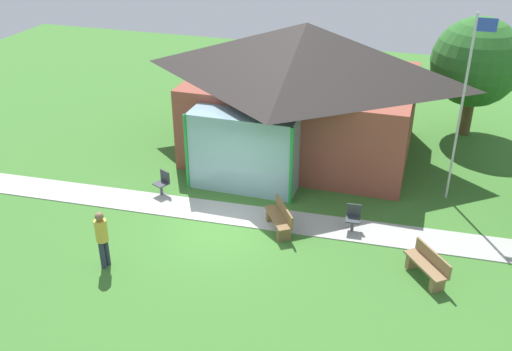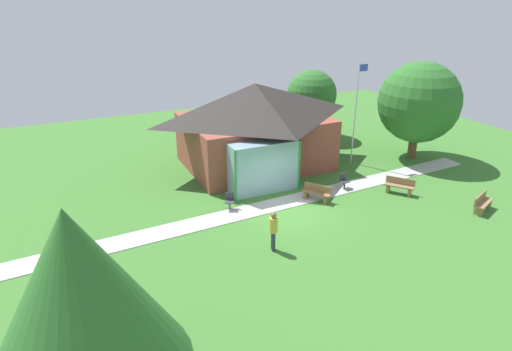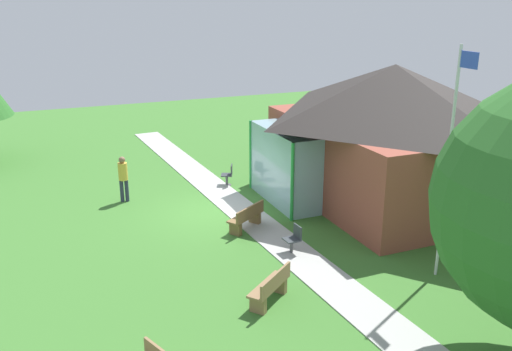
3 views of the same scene
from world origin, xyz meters
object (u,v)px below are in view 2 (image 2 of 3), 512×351
at_px(patio_chair_lawn_spare, 344,181).
at_px(tree_east_hedge, 419,102).
at_px(bench_mid_right, 399,186).
at_px(bench_rear_near_path, 317,193).
at_px(tree_behind_pavilion_right, 312,95).
at_px(bench_lawn_far_right, 482,203).
at_px(flagpole, 356,110).
at_px(pavilion, 255,124).
at_px(patio_chair_west, 230,201).
at_px(visitor_strolling_lawn, 273,228).
at_px(tree_lawn_corner, 79,297).

bearing_deg(patio_chair_lawn_spare, tree_east_hedge, -165.76).
distance_m(bench_mid_right, bench_rear_near_path, 4.57).
xyz_separation_m(bench_mid_right, tree_behind_pavilion_right, (1.03, 10.69, 2.68)).
xyz_separation_m(bench_mid_right, bench_lawn_far_right, (2.23, -3.28, 0.00)).
distance_m(bench_rear_near_path, patio_chair_lawn_spare, 2.24).
distance_m(flagpole, tree_east_hedge, 4.19).
xyz_separation_m(pavilion, patio_chair_west, (-3.64, -4.87, -2.21)).
xyz_separation_m(patio_chair_lawn_spare, tree_behind_pavilion_right, (3.32, 8.91, 2.67)).
relative_size(bench_mid_right, patio_chair_lawn_spare, 1.69).
bearing_deg(tree_behind_pavilion_right, patio_chair_lawn_spare, -110.44).
bearing_deg(bench_lawn_far_right, tree_behind_pavilion_right, -106.35).
distance_m(patio_chair_west, tree_east_hedge, 13.90).
distance_m(bench_rear_near_path, bench_lawn_far_right, 7.99).
xyz_separation_m(bench_rear_near_path, patio_chair_west, (-4.40, 0.96, 0.01)).
xyz_separation_m(pavilion, bench_rear_near_path, (0.76, -5.83, -2.22)).
relative_size(flagpole, bench_mid_right, 4.27).
bearing_deg(patio_chair_west, bench_rear_near_path, -168.02).
xyz_separation_m(bench_lawn_far_right, tree_east_hedge, (2.33, 7.22, 3.21)).
height_order(patio_chair_west, visitor_strolling_lawn, visitor_strolling_lawn).
distance_m(bench_mid_right, patio_chair_west, 9.08).
xyz_separation_m(bench_lawn_far_right, tree_behind_pavilion_right, (-1.20, 13.97, 2.68)).
height_order(bench_lawn_far_right, patio_chair_lawn_spare, patio_chair_lawn_spare).
relative_size(tree_lawn_corner, tree_east_hedge, 1.01).
relative_size(bench_lawn_far_right, tree_behind_pavilion_right, 0.32).
relative_size(visitor_strolling_lawn, tree_behind_pavilion_right, 0.36).
relative_size(bench_mid_right, tree_lawn_corner, 0.24).
distance_m(bench_lawn_far_right, patio_chair_west, 12.30).
bearing_deg(bench_mid_right, patio_chair_west, 38.89).
distance_m(flagpole, bench_lawn_far_right, 8.79).
xyz_separation_m(pavilion, visitor_strolling_lawn, (-3.40, -9.07, -1.60)).
xyz_separation_m(patio_chair_lawn_spare, visitor_strolling_lawn, (-6.30, -3.88, 0.61)).
xyz_separation_m(pavilion, bench_mid_right, (5.19, -6.96, -2.22)).
relative_size(tree_lawn_corner, tree_behind_pavilion_right, 1.26).
distance_m(flagpole, patio_chair_lawn_spare, 5.06).
bearing_deg(bench_rear_near_path, bench_mid_right, -137.63).
height_order(bench_lawn_far_right, visitor_strolling_lawn, visitor_strolling_lawn).
relative_size(patio_chair_lawn_spare, tree_east_hedge, 0.14).
height_order(pavilion, patio_chair_west, pavilion).
height_order(patio_chair_west, tree_east_hedge, tree_east_hedge).
height_order(pavilion, patio_chair_lawn_spare, pavilion).
height_order(flagpole, tree_east_hedge, flagpole).
bearing_deg(tree_east_hedge, patio_chair_lawn_spare, -162.48).
height_order(pavilion, tree_behind_pavilion_right, pavilion).
height_order(pavilion, flagpole, flagpole).
height_order(patio_chair_lawn_spare, visitor_strolling_lawn, visitor_strolling_lawn).
xyz_separation_m(pavilion, tree_lawn_corner, (-10.78, -14.81, 1.56)).
bearing_deg(visitor_strolling_lawn, bench_rear_near_path, -38.73).
relative_size(patio_chair_west, visitor_strolling_lawn, 0.49).
distance_m(flagpole, tree_behind_pavilion_right, 5.93).
height_order(bench_rear_near_path, tree_east_hedge, tree_east_hedge).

